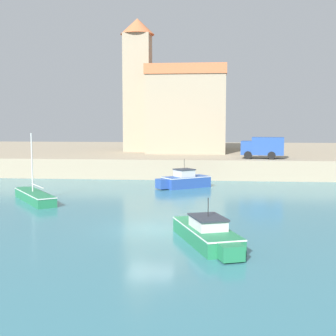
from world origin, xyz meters
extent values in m
plane|color=teal|center=(0.00, 0.00, 0.00)|extent=(200.00, 200.00, 0.00)
cube|color=gray|center=(0.00, 41.33, 1.02)|extent=(120.00, 40.00, 2.04)
cube|color=#237A4C|center=(3.06, -2.58, 0.38)|extent=(3.59, 5.83, 0.77)
cube|color=#237A4C|center=(4.16, -5.56, 0.38)|extent=(1.20, 1.09, 0.65)
cube|color=white|center=(3.06, -2.58, 0.73)|extent=(3.63, 5.89, 0.07)
cube|color=silver|center=(3.15, -2.84, 1.01)|extent=(1.93, 2.29, 0.49)
cube|color=#2D333D|center=(3.15, -2.84, 1.29)|extent=(2.07, 2.47, 0.08)
cylinder|color=black|center=(3.15, -2.84, 1.78)|extent=(0.04, 0.04, 0.90)
cube|color=#284C9E|center=(0.95, 16.41, 0.49)|extent=(4.40, 3.91, 0.98)
cube|color=#284C9E|center=(-1.04, 14.95, 0.49)|extent=(1.27, 1.31, 0.83)
cube|color=white|center=(0.95, 16.41, 0.94)|extent=(4.45, 3.95, 0.07)
cube|color=silver|center=(0.79, 16.29, 1.28)|extent=(1.98, 1.97, 0.60)
cube|color=#2D333D|center=(0.79, 16.29, 1.62)|extent=(2.13, 2.11, 0.08)
cylinder|color=black|center=(0.79, 16.29, 2.11)|extent=(0.04, 0.04, 0.90)
cube|color=#237A4C|center=(-9.62, 7.81, 0.35)|extent=(4.86, 5.86, 0.70)
cube|color=#237A4C|center=(-11.70, 10.58, 0.35)|extent=(0.93, 0.91, 0.60)
cube|color=white|center=(-9.62, 7.81, 0.66)|extent=(4.91, 5.92, 0.07)
cylinder|color=silver|center=(-9.91, 8.19, 2.85)|extent=(0.10, 0.10, 4.29)
cylinder|color=silver|center=(-9.15, 7.17, 1.25)|extent=(1.78, 2.33, 0.08)
cube|color=gray|center=(0.00, 36.72, 6.68)|extent=(9.38, 14.84, 9.28)
cube|color=#C1663D|center=(0.00, 36.72, 11.92)|extent=(9.56, 15.14, 1.20)
cube|color=gray|center=(-6.33, 34.49, 9.37)|extent=(3.29, 3.29, 14.67)
cone|color=#C1663D|center=(-6.33, 34.49, 17.71)|extent=(4.28, 4.28, 2.00)
cube|color=#234793|center=(8.89, 23.93, 3.34)|extent=(3.43, 2.47, 1.80)
cube|color=#234793|center=(6.86, 24.18, 3.14)|extent=(1.53, 2.14, 1.40)
cube|color=#334756|center=(6.41, 24.23, 3.34)|extent=(0.34, 1.80, 0.70)
cylinder|color=black|center=(6.84, 23.22, 2.44)|extent=(0.83, 0.37, 0.80)
cylinder|color=black|center=(7.07, 25.11, 2.44)|extent=(0.83, 0.37, 0.80)
cylinder|color=black|center=(9.18, 22.94, 2.44)|extent=(0.83, 0.37, 0.80)
cylinder|color=black|center=(9.41, 24.83, 2.44)|extent=(0.83, 0.37, 0.80)
camera|label=1|loc=(3.42, -24.84, 5.83)|focal=50.00mm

